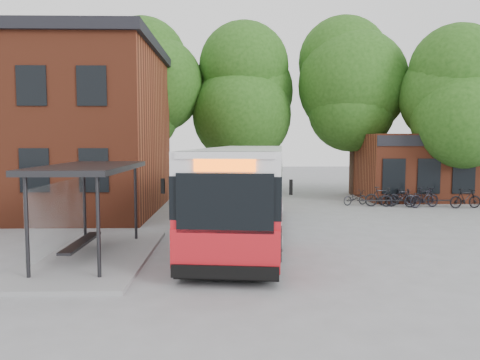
{
  "coord_description": "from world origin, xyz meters",
  "views": [
    {
      "loc": [
        -0.25,
        -15.14,
        3.6
      ],
      "look_at": [
        0.15,
        3.87,
        2.0
      ],
      "focal_mm": 35.0,
      "sensor_mm": 36.0,
      "label": 1
    }
  ],
  "objects_px": {
    "bicycle_2": "(390,197)",
    "bicycle_7": "(465,198)",
    "bicycle_6": "(419,197)",
    "bicycle_0": "(355,198)",
    "bicycle_3": "(403,197)",
    "bicycle_5": "(424,197)",
    "city_bus": "(246,192)",
    "bicycle_4": "(398,198)",
    "bicycle_1": "(382,197)",
    "bus_shelter": "(90,212)"
  },
  "relations": [
    {
      "from": "bus_shelter",
      "to": "city_bus",
      "type": "relative_size",
      "value": 0.53
    },
    {
      "from": "bicycle_4",
      "to": "bicycle_7",
      "type": "relative_size",
      "value": 1.07
    },
    {
      "from": "bicycle_6",
      "to": "bicycle_0",
      "type": "bearing_deg",
      "value": 86.9
    },
    {
      "from": "bicycle_7",
      "to": "bicycle_4",
      "type": "bearing_deg",
      "value": 75.65
    },
    {
      "from": "bus_shelter",
      "to": "bicycle_7",
      "type": "height_order",
      "value": "bus_shelter"
    },
    {
      "from": "bicycle_0",
      "to": "bicycle_1",
      "type": "relative_size",
      "value": 0.87
    },
    {
      "from": "bicycle_6",
      "to": "bicycle_5",
      "type": "bearing_deg",
      "value": 165.52
    },
    {
      "from": "bicycle_1",
      "to": "bicycle_2",
      "type": "relative_size",
      "value": 1.11
    },
    {
      "from": "city_bus",
      "to": "bicycle_4",
      "type": "xyz_separation_m",
      "value": [
        8.55,
        7.49,
        -1.18
      ]
    },
    {
      "from": "bicycle_0",
      "to": "bicycle_4",
      "type": "distance_m",
      "value": 2.29
    },
    {
      "from": "bicycle_3",
      "to": "bicycle_5",
      "type": "height_order",
      "value": "bicycle_5"
    },
    {
      "from": "bicycle_0",
      "to": "bicycle_7",
      "type": "bearing_deg",
      "value": -127.64
    },
    {
      "from": "bicycle_1",
      "to": "bicycle_5",
      "type": "distance_m",
      "value": 2.22
    },
    {
      "from": "city_bus",
      "to": "bicycle_1",
      "type": "xyz_separation_m",
      "value": [
        7.71,
        7.69,
        -1.12
      ]
    },
    {
      "from": "bicycle_2",
      "to": "bicycle_3",
      "type": "height_order",
      "value": "bicycle_3"
    },
    {
      "from": "bicycle_0",
      "to": "bicycle_3",
      "type": "height_order",
      "value": "bicycle_3"
    },
    {
      "from": "bicycle_4",
      "to": "city_bus",
      "type": "bearing_deg",
      "value": 142.85
    },
    {
      "from": "bus_shelter",
      "to": "city_bus",
      "type": "xyz_separation_m",
      "value": [
        4.84,
        3.43,
        0.22
      ]
    },
    {
      "from": "bicycle_2",
      "to": "bicycle_7",
      "type": "xyz_separation_m",
      "value": [
        3.54,
        -1.46,
        0.1
      ]
    },
    {
      "from": "bicycle_2",
      "to": "bicycle_4",
      "type": "height_order",
      "value": "bicycle_4"
    },
    {
      "from": "bicycle_7",
      "to": "bicycle_0",
      "type": "bearing_deg",
      "value": 71.13
    },
    {
      "from": "bicycle_5",
      "to": "bicycle_0",
      "type": "bearing_deg",
      "value": 55.51
    },
    {
      "from": "bicycle_4",
      "to": "bicycle_6",
      "type": "relative_size",
      "value": 1.1
    },
    {
      "from": "bicycle_5",
      "to": "bicycle_6",
      "type": "relative_size",
      "value": 1.09
    },
    {
      "from": "bus_shelter",
      "to": "city_bus",
      "type": "height_order",
      "value": "city_bus"
    },
    {
      "from": "bicycle_3",
      "to": "bicycle_5",
      "type": "relative_size",
      "value": 0.81
    },
    {
      "from": "bus_shelter",
      "to": "bicycle_0",
      "type": "bearing_deg",
      "value": 46.17
    },
    {
      "from": "bicycle_1",
      "to": "bicycle_2",
      "type": "xyz_separation_m",
      "value": [
        0.72,
        0.7,
        -0.12
      ]
    },
    {
      "from": "bicycle_2",
      "to": "bus_shelter",
      "type": "bearing_deg",
      "value": 111.59
    },
    {
      "from": "bicycle_6",
      "to": "bicycle_7",
      "type": "distance_m",
      "value": 2.4
    },
    {
      "from": "bicycle_5",
      "to": "bicycle_7",
      "type": "xyz_separation_m",
      "value": [
        2.09,
        -0.31,
        -0.03
      ]
    },
    {
      "from": "bicycle_3",
      "to": "bicycle_7",
      "type": "distance_m",
      "value": 3.18
    },
    {
      "from": "bicycle_2",
      "to": "bicycle_5",
      "type": "distance_m",
      "value": 1.86
    },
    {
      "from": "bus_shelter",
      "to": "city_bus",
      "type": "distance_m",
      "value": 5.94
    },
    {
      "from": "bus_shelter",
      "to": "bicycle_2",
      "type": "height_order",
      "value": "bus_shelter"
    },
    {
      "from": "bus_shelter",
      "to": "bicycle_4",
      "type": "xyz_separation_m",
      "value": [
        13.4,
        10.92,
        -0.96
      ]
    },
    {
      "from": "bicycle_2",
      "to": "bicycle_3",
      "type": "bearing_deg",
      "value": -107.52
    },
    {
      "from": "bicycle_3",
      "to": "bicycle_4",
      "type": "xyz_separation_m",
      "value": [
        -0.61,
        -0.93,
        0.04
      ]
    },
    {
      "from": "bus_shelter",
      "to": "bicycle_5",
      "type": "xyz_separation_m",
      "value": [
        14.73,
        10.66,
        -0.9
      ]
    },
    {
      "from": "city_bus",
      "to": "bicycle_6",
      "type": "distance_m",
      "value": 13.18
    },
    {
      "from": "bicycle_4",
      "to": "bicycle_7",
      "type": "bearing_deg",
      "value": -87.84
    },
    {
      "from": "bicycle_1",
      "to": "bicycle_6",
      "type": "xyz_separation_m",
      "value": [
        2.38,
        0.71,
        -0.1
      ]
    },
    {
      "from": "city_bus",
      "to": "bicycle_4",
      "type": "bearing_deg",
      "value": 47.65
    },
    {
      "from": "bicycle_4",
      "to": "bicycle_6",
      "type": "distance_m",
      "value": 1.78
    },
    {
      "from": "bicycle_0",
      "to": "bicycle_3",
      "type": "relative_size",
      "value": 1.06
    },
    {
      "from": "bicycle_0",
      "to": "bicycle_5",
      "type": "height_order",
      "value": "bicycle_5"
    },
    {
      "from": "bus_shelter",
      "to": "bicycle_5",
      "type": "distance_m",
      "value": 18.2
    },
    {
      "from": "bicycle_0",
      "to": "bicycle_4",
      "type": "bearing_deg",
      "value": -134.5
    },
    {
      "from": "city_bus",
      "to": "bicycle_7",
      "type": "distance_m",
      "value": 13.87
    },
    {
      "from": "bicycle_1",
      "to": "bicycle_2",
      "type": "distance_m",
      "value": 1.01
    }
  ]
}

